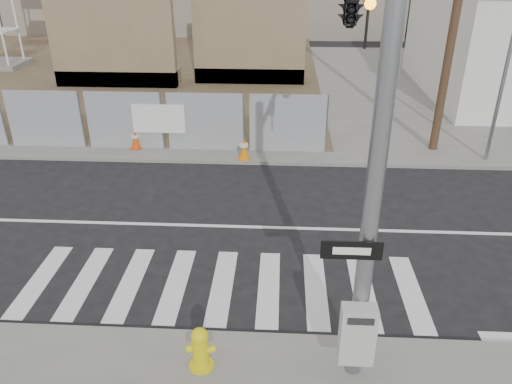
# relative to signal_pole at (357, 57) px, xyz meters

# --- Properties ---
(ground) EXTENTS (100.00, 100.00, 0.00)m
(ground) POSITION_rel_signal_pole_xyz_m (-2.49, 2.05, -4.78)
(ground) COLOR black
(ground) RESTS_ON ground
(sidewalk_far) EXTENTS (50.00, 20.00, 0.12)m
(sidewalk_far) POSITION_rel_signal_pole_xyz_m (-2.49, 16.05, -4.72)
(sidewalk_far) COLOR slate
(sidewalk_far) RESTS_ON ground
(signal_pole) EXTENTS (0.96, 5.87, 7.00)m
(signal_pole) POSITION_rel_signal_pole_xyz_m (0.00, 0.00, 0.00)
(signal_pole) COLOR gray
(signal_pole) RESTS_ON sidewalk_near
(far_signal_pole) EXTENTS (0.16, 0.20, 5.60)m
(far_signal_pole) POSITION_rel_signal_pole_xyz_m (5.51, 6.65, -1.30)
(far_signal_pole) COLOR gray
(far_signal_pole) RESTS_ON sidewalk_far
(concrete_wall_left) EXTENTS (6.00, 1.30, 8.00)m
(concrete_wall_left) POSITION_rel_signal_pole_xyz_m (-9.49, 15.13, -1.40)
(concrete_wall_left) COLOR #766147
(concrete_wall_left) RESTS_ON sidewalk_far
(concrete_wall_right) EXTENTS (5.50, 1.30, 8.00)m
(concrete_wall_right) POSITION_rel_signal_pole_xyz_m (-2.99, 16.13, -1.40)
(concrete_wall_right) COLOR #766147
(concrete_wall_right) RESTS_ON sidewalk_far
(fire_hydrant) EXTENTS (0.56, 0.56, 0.81)m
(fire_hydrant) POSITION_rel_signal_pole_xyz_m (-2.57, -2.82, -4.26)
(fire_hydrant) COLOR #D4C50B
(fire_hydrant) RESTS_ON sidewalk_near
(traffic_cone_c) EXTENTS (0.43, 0.43, 0.70)m
(traffic_cone_c) POSITION_rel_signal_pole_xyz_m (-6.37, 7.00, -4.32)
(traffic_cone_c) COLOR #D83E0B
(traffic_cone_c) RESTS_ON sidewalk_far
(traffic_cone_d) EXTENTS (0.43, 0.43, 0.75)m
(traffic_cone_d) POSITION_rel_signal_pole_xyz_m (-2.54, 6.27, -4.29)
(traffic_cone_d) COLOR orange
(traffic_cone_d) RESTS_ON sidewalk_far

